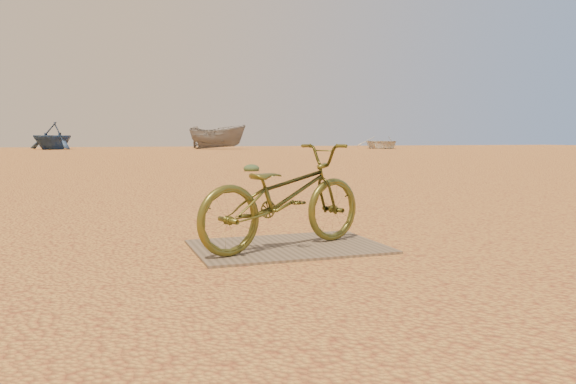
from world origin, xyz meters
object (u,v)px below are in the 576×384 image
object	(u,v)px
bicycle	(284,196)
boat_far_right	(381,142)
boat_mid_right	(217,137)
boat_far_left	(53,136)
plywood_board	(288,247)

from	to	relation	value
bicycle	boat_far_right	world-z (taller)	boat_far_right
boat_mid_right	boat_far_right	size ratio (longest dim) A/B	1.01
boat_far_left	boat_mid_right	bearing A→B (deg)	26.62
plywood_board	boat_far_left	xyz separation A→B (m)	(-4.75, 46.09, 1.15)
plywood_board	boat_far_right	size ratio (longest dim) A/B	0.31
boat_far_right	bicycle	bearing A→B (deg)	-106.53
boat_far_left	boat_far_right	size ratio (longest dim) A/B	0.82
plywood_board	boat_mid_right	distance (m)	44.32
plywood_board	bicycle	world-z (taller)	bicycle
plywood_board	bicycle	bearing A→B (deg)	-129.13
bicycle	plywood_board	bearing A→B (deg)	-58.69
bicycle	boat_mid_right	xyz separation A→B (m)	(8.66, 43.56, 0.57)
plywood_board	boat_far_right	xyz separation A→B (m)	(23.18, 40.92, 0.54)
boat_mid_right	boat_far_right	bearing A→B (deg)	-60.73
boat_mid_right	boat_far_right	distance (m)	14.82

